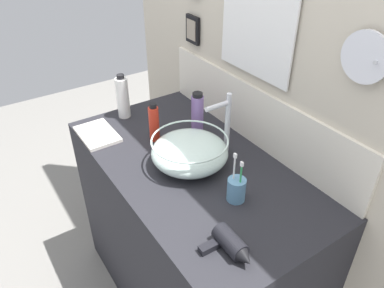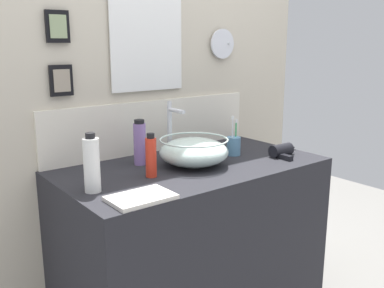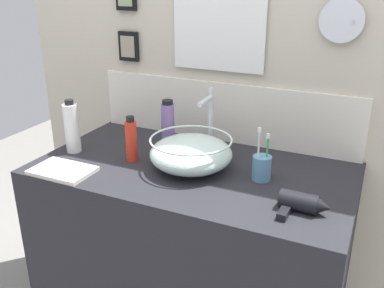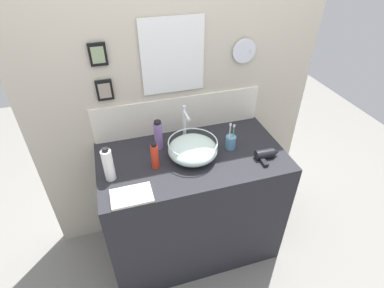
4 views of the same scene
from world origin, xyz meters
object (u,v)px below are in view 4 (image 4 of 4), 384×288
object	(u,v)px
glass_bowl_sink	(192,149)
shampoo_bottle	(108,165)
lotion_bottle	(155,156)
toothbrush_cup	(231,142)
soap_dispenser	(158,135)
hair_drier	(267,154)
faucet	(184,122)
hand_towel	(132,196)

from	to	relation	value
glass_bowl_sink	shampoo_bottle	size ratio (longest dim) A/B	1.40
glass_bowl_sink	lotion_bottle	bearing A→B (deg)	-173.49
toothbrush_cup	lotion_bottle	xyz separation A→B (m)	(-0.53, -0.05, 0.04)
glass_bowl_sink	soap_dispenser	xyz separation A→B (m)	(-0.19, 0.17, 0.04)
glass_bowl_sink	lotion_bottle	world-z (taller)	lotion_bottle
hair_drier	toothbrush_cup	xyz separation A→B (m)	(-0.19, 0.17, 0.02)
shampoo_bottle	soap_dispenser	xyz separation A→B (m)	(0.34, 0.22, -0.00)
faucet	hand_towel	bearing A→B (deg)	-135.46
toothbrush_cup	glass_bowl_sink	bearing A→B (deg)	-174.89
lotion_bottle	faucet	bearing A→B (deg)	40.18
hair_drier	glass_bowl_sink	bearing A→B (deg)	162.65
glass_bowl_sink	shampoo_bottle	bearing A→B (deg)	-174.39
hair_drier	shampoo_bottle	size ratio (longest dim) A/B	0.72
soap_dispenser	shampoo_bottle	bearing A→B (deg)	-147.39
glass_bowl_sink	hair_drier	world-z (taller)	glass_bowl_sink
shampoo_bottle	lotion_bottle	distance (m)	0.28
shampoo_bottle	faucet	bearing A→B (deg)	23.84
toothbrush_cup	hand_towel	world-z (taller)	toothbrush_cup
shampoo_bottle	lotion_bottle	xyz separation A→B (m)	(0.28, 0.02, -0.02)
glass_bowl_sink	faucet	distance (m)	0.21
hair_drier	hand_towel	distance (m)	0.90
shampoo_bottle	hair_drier	bearing A→B (deg)	-5.39
faucet	lotion_bottle	world-z (taller)	faucet
soap_dispenser	lotion_bottle	size ratio (longest dim) A/B	1.13
toothbrush_cup	hand_towel	size ratio (longest dim) A/B	0.87
glass_bowl_sink	soap_dispenser	bearing A→B (deg)	137.74
toothbrush_cup	soap_dispenser	world-z (taller)	soap_dispenser
faucet	shampoo_bottle	size ratio (longest dim) A/B	1.22
glass_bowl_sink	shampoo_bottle	xyz separation A→B (m)	(-0.53, -0.05, 0.04)
glass_bowl_sink	faucet	xyz separation A→B (m)	(0.00, 0.18, 0.10)
soap_dispenser	lotion_bottle	xyz separation A→B (m)	(-0.06, -0.20, -0.01)
glass_bowl_sink	faucet	size ratio (longest dim) A/B	1.15
toothbrush_cup	soap_dispenser	size ratio (longest dim) A/B	0.96
glass_bowl_sink	hand_towel	size ratio (longest dim) A/B	1.38
hair_drier	toothbrush_cup	world-z (taller)	toothbrush_cup
toothbrush_cup	shampoo_bottle	size ratio (longest dim) A/B	0.89
faucet	lotion_bottle	distance (m)	0.33
glass_bowl_sink	faucet	bearing A→B (deg)	90.00
hair_drier	soap_dispenser	size ratio (longest dim) A/B	0.78
hair_drier	toothbrush_cup	distance (m)	0.25
faucet	toothbrush_cup	bearing A→B (deg)	-29.07
toothbrush_cup	hand_towel	bearing A→B (deg)	-159.47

